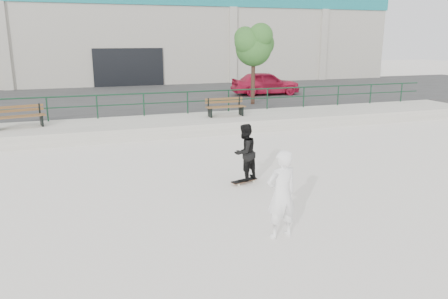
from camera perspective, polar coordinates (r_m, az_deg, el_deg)
name	(u,v)px	position (r m, az deg, el deg)	size (l,w,h in m)	color
ground	(263,211)	(10.16, 5.07, -8.01)	(120.00, 120.00, 0.00)	silver
ledge	(173,125)	(18.82, -6.71, 3.16)	(30.00, 3.00, 0.50)	#ADAB9E
parking_strip	(142,100)	(27.09, -10.61, 6.39)	(60.00, 14.00, 0.50)	#313131
railing	(166,98)	(19.92, -7.60, 6.64)	(28.00, 0.06, 1.03)	#163D27
commercial_building	(116,30)	(40.75, -13.96, 14.88)	(44.20, 16.33, 8.00)	#B3AEA0
bench_left	(19,117)	(18.66, -25.16, 3.91)	(1.93, 0.91, 0.86)	brown
bench_right	(225,107)	(19.48, 0.17, 5.58)	(1.76, 0.53, 0.81)	brown
tree	(254,44)	(23.00, 3.95, 13.60)	(2.32, 2.06, 4.12)	#492E24
red_car	(265,83)	(27.20, 5.44, 8.64)	(1.67, 4.16, 1.42)	#B51638
skateboard	(244,181)	(11.98, 2.66, -4.09)	(0.80, 0.42, 0.09)	black
standing_skater	(245,152)	(11.75, 2.71, -0.38)	(0.76, 0.59, 1.56)	black
seated_skater	(281,194)	(8.62, 7.51, -5.84)	(0.65, 0.43, 1.79)	white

